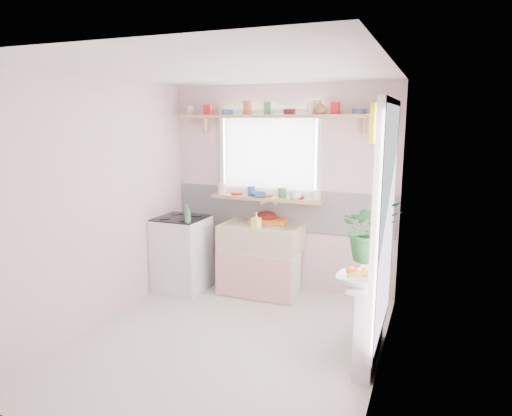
% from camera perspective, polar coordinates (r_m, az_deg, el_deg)
% --- Properties ---
extents(room, '(3.20, 3.20, 3.20)m').
position_cam_1_polar(room, '(4.68, 8.01, 2.14)').
color(room, silver).
rests_on(room, ground).
extents(sink_unit, '(0.95, 0.65, 1.11)m').
position_cam_1_polar(sink_unit, '(5.54, 0.62, -6.33)').
color(sink_unit, white).
rests_on(sink_unit, ground).
extents(cooker, '(0.58, 0.58, 0.93)m').
position_cam_1_polar(cooker, '(5.72, -9.22, -5.60)').
color(cooker, white).
rests_on(cooker, ground).
extents(radiator_ledge, '(0.22, 0.95, 0.78)m').
position_cam_1_polar(radiator_ledge, '(4.22, 14.09, -12.91)').
color(radiator_ledge, white).
rests_on(radiator_ledge, ground).
extents(windowsill, '(1.40, 0.22, 0.04)m').
position_cam_1_polar(windowsill, '(5.54, 1.33, 1.21)').
color(windowsill, tan).
rests_on(windowsill, room).
extents(pine_shelf, '(2.52, 0.24, 0.04)m').
position_cam_1_polar(pine_shelf, '(5.40, 2.86, 11.39)').
color(pine_shelf, tan).
rests_on(pine_shelf, room).
extents(shelf_crockery, '(2.47, 0.11, 0.12)m').
position_cam_1_polar(shelf_crockery, '(5.41, 2.63, 12.18)').
color(shelf_crockery, silver).
rests_on(shelf_crockery, pine_shelf).
extents(sill_crockery, '(1.35, 0.11, 0.12)m').
position_cam_1_polar(sill_crockery, '(5.54, 1.17, 1.99)').
color(sill_crockery, silver).
rests_on(sill_crockery, windowsill).
extents(dish_tray, '(0.47, 0.37, 0.04)m').
position_cam_1_polar(dish_tray, '(5.60, 1.67, -1.48)').
color(dish_tray, orange).
rests_on(dish_tray, sink_unit).
extents(colander, '(0.30, 0.30, 0.13)m').
position_cam_1_polar(colander, '(5.61, 1.24, -1.03)').
color(colander, '#5E1011').
rests_on(colander, sink_unit).
extents(jade_plant, '(0.67, 0.63, 0.60)m').
position_cam_1_polar(jade_plant, '(4.39, 14.07, -2.61)').
color(jade_plant, '#265F28').
rests_on(jade_plant, radiator_ledge).
extents(fruit_bowl, '(0.34, 0.34, 0.08)m').
position_cam_1_polar(fruit_bowl, '(3.81, 12.44, -8.76)').
color(fruit_bowl, silver).
rests_on(fruit_bowl, radiator_ledge).
extents(herb_pot, '(0.12, 0.09, 0.21)m').
position_cam_1_polar(herb_pot, '(4.17, 15.08, -6.15)').
color(herb_pot, '#285D25').
rests_on(herb_pot, radiator_ledge).
extents(soap_bottle_sink, '(0.10, 0.11, 0.19)m').
position_cam_1_polar(soap_bottle_sink, '(5.23, 0.05, -1.59)').
color(soap_bottle_sink, '#F6FC70').
rests_on(soap_bottle_sink, sink_unit).
extents(sill_cup, '(0.17, 0.17, 0.11)m').
position_cam_1_polar(sill_cup, '(5.36, 4.91, 1.61)').
color(sill_cup, white).
rests_on(sill_cup, windowsill).
extents(sill_bowl, '(0.21, 0.21, 0.06)m').
position_cam_1_polar(sill_bowl, '(5.51, 0.35, 1.65)').
color(sill_bowl, '#315AA2').
rests_on(sill_bowl, windowsill).
extents(shelf_vase, '(0.16, 0.16, 0.16)m').
position_cam_1_polar(shelf_vase, '(5.20, 7.99, 12.39)').
color(shelf_vase, '#995B2F').
rests_on(shelf_vase, pine_shelf).
extents(cooker_bottle, '(0.10, 0.10, 0.21)m').
position_cam_1_polar(cooker_bottle, '(5.29, -8.58, -0.70)').
color(cooker_bottle, '#3B764C').
rests_on(cooker_bottle, cooker).
extents(fruit, '(0.20, 0.14, 0.10)m').
position_cam_1_polar(fruit, '(3.79, 12.58, -7.86)').
color(fruit, orange).
rests_on(fruit, fruit_bowl).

